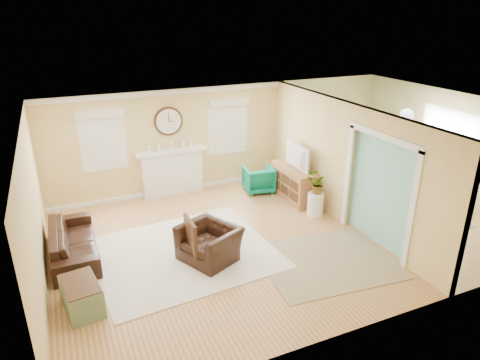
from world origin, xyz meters
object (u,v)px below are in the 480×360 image
sofa (73,242)px  green_chair (259,179)px  dining_table (390,199)px  credenza (293,183)px  eames_chair (209,243)px

sofa → green_chair: (4.53, 1.39, 0.03)m
sofa → dining_table: bearing=-96.3°
sofa → credenza: 5.14m
sofa → dining_table: sofa is taller
eames_chair → dining_table: 4.51m
eames_chair → dining_table: (4.50, 0.29, -0.04)m
sofa → green_chair: bearing=-72.2°
credenza → dining_table: bearing=-40.8°
sofa → green_chair: green_chair is taller
eames_chair → credenza: size_ratio=0.71×
credenza → eames_chair: bearing=-147.9°
credenza → sofa: bearing=-172.9°
sofa → dining_table: size_ratio=1.23×
eames_chair → green_chair: size_ratio=1.40×
green_chair → credenza: credenza is taller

